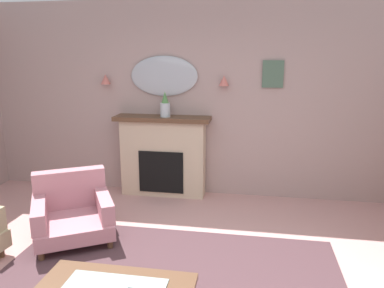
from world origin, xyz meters
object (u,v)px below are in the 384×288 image
Objects in this scene: fireplace at (163,157)px; wall_mirror at (164,76)px; wall_sconce_left at (106,79)px; armchair_in_corner at (72,211)px; framed_picture at (273,74)px; mantel_vase_centre at (165,106)px; wall_sconce_right at (224,81)px.

fireplace is 1.42× the size of wall_mirror.
wall_sconce_left reaches higher than armchair_in_corner.
fireplace is at bearing -6.16° from wall_sconce_left.
framed_picture is 0.32× the size of armchair_in_corner.
fireplace is 1.91m from framed_picture.
wall_mirror is 6.86× the size of wall_sconce_left.
fireplace is at bearing -174.23° from framed_picture.
wall_sconce_left is at bearing 173.84° from fireplace.
wall_mirror is 0.85m from wall_sconce_left.
mantel_vase_centre is 2.52× the size of wall_sconce_left.
framed_picture is (0.65, 0.06, 0.09)m from wall_sconce_right.
wall_mirror is 1.50m from framed_picture.
armchair_in_corner is at bearing -135.48° from wall_sconce_right.
mantel_vase_centre is (0.05, -0.03, 0.74)m from fireplace.
wall_sconce_right reaches higher than fireplace.
armchair_in_corner is at bearing -113.90° from wall_mirror.
wall_sconce_right is at bearing 44.52° from armchair_in_corner.
armchair_in_corner is at bearing -118.05° from mantel_vase_centre.
fireplace is 1.15m from wall_mirror.
mantel_vase_centre is 2.52× the size of wall_sconce_right.
framed_picture is at bearing 1.46° from wall_sconce_left.
wall_mirror is at bearing 90.00° from fireplace.
framed_picture reaches higher than mantel_vase_centre.
wall_sconce_right is (0.80, 0.12, 0.35)m from mantel_vase_centre.
mantel_vase_centre is 0.98× the size of framed_picture.
wall_sconce_left reaches higher than mantel_vase_centre.
wall_sconce_right is at bearing -174.73° from framed_picture.
wall_mirror reaches higher than mantel_vase_centre.
wall_sconce_left is at bearing 95.78° from armchair_in_corner.
fireplace is 0.74m from mantel_vase_centre.
framed_picture reaches higher than fireplace.
mantel_vase_centre is 0.37× the size of wall_mirror.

